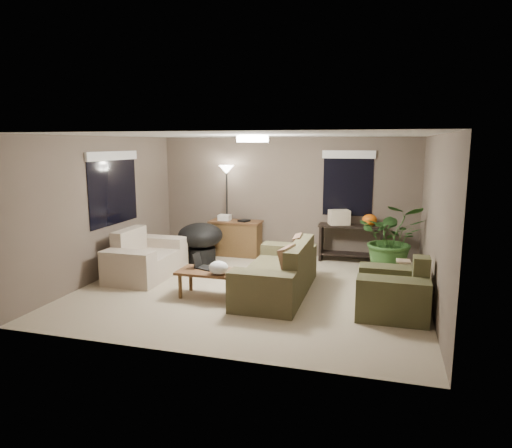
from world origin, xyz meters
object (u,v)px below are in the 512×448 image
(main_sofa, at_px, (279,275))
(loveseat, at_px, (145,260))
(console_table, at_px, (351,240))
(papasan_chair, at_px, (200,239))
(floor_lamp, at_px, (227,180))
(armchair, at_px, (393,293))
(desk, at_px, (236,238))
(coffee_table, at_px, (210,274))
(houseplant, at_px, (392,246))
(cat_scratching_post, at_px, (402,277))

(main_sofa, xyz_separation_m, loveseat, (-2.56, 0.29, 0.00))
(console_table, bearing_deg, papasan_chair, -163.07)
(floor_lamp, bearing_deg, console_table, 0.31)
(loveseat, height_order, armchair, same)
(desk, bearing_deg, loveseat, -119.64)
(coffee_table, bearing_deg, desk, 99.84)
(console_table, bearing_deg, floor_lamp, -179.69)
(armchair, distance_m, console_table, 2.91)
(coffee_table, distance_m, papasan_chair, 2.15)
(console_table, relative_size, houseplant, 0.99)
(floor_lamp, bearing_deg, loveseat, -112.49)
(papasan_chair, bearing_deg, floor_lamp, 73.30)
(console_table, relative_size, cat_scratching_post, 2.60)
(armchair, bearing_deg, floor_lamp, 141.16)
(cat_scratching_post, bearing_deg, coffee_table, -158.01)
(papasan_chair, bearing_deg, main_sofa, -36.65)
(houseplant, height_order, cat_scratching_post, houseplant)
(main_sofa, distance_m, coffee_table, 1.11)
(loveseat, bearing_deg, desk, 60.36)
(coffee_table, xyz_separation_m, papasan_chair, (-0.97, 1.92, 0.11))
(armchair, bearing_deg, desk, 140.48)
(loveseat, xyz_separation_m, houseplant, (4.29, 1.38, 0.21))
(main_sofa, bearing_deg, coffee_table, -155.59)
(main_sofa, relative_size, desk, 2.00)
(houseplant, distance_m, cat_scratching_post, 1.01)
(coffee_table, height_order, papasan_chair, papasan_chair)
(desk, relative_size, floor_lamp, 0.58)
(armchair, bearing_deg, console_table, 106.00)
(desk, height_order, papasan_chair, papasan_chair)
(coffee_table, distance_m, cat_scratching_post, 3.13)
(papasan_chair, bearing_deg, cat_scratching_post, -10.98)
(desk, distance_m, cat_scratching_post, 3.68)
(main_sofa, bearing_deg, floor_lamp, 126.17)
(main_sofa, height_order, desk, main_sofa)
(papasan_chair, xyz_separation_m, houseplant, (3.70, 0.20, 0.05))
(floor_lamp, xyz_separation_m, houseplant, (3.44, -0.67, -1.09))
(desk, bearing_deg, main_sofa, -56.37)
(console_table, distance_m, papasan_chair, 3.04)
(console_table, distance_m, cat_scratching_post, 1.91)
(loveseat, height_order, cat_scratching_post, loveseat)
(coffee_table, xyz_separation_m, houseplant, (2.73, 2.13, 0.15))
(loveseat, distance_m, desk, 2.21)
(main_sofa, bearing_deg, armchair, -14.16)
(armchair, distance_m, coffee_table, 2.75)
(cat_scratching_post, bearing_deg, desk, 156.11)
(papasan_chair, distance_m, houseplant, 3.70)
(papasan_chair, height_order, houseplant, houseplant)
(desk, bearing_deg, armchair, -39.52)
(armchair, distance_m, houseplant, 2.12)
(main_sofa, height_order, houseplant, houseplant)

